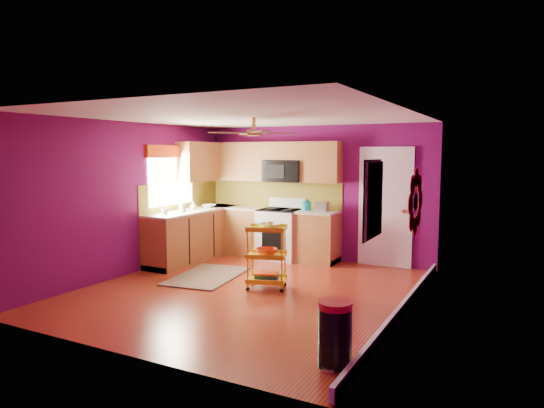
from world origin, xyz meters
The scene contains 18 objects.
ground centered at (0.00, 0.00, 0.00)m, with size 5.00×5.00×0.00m, color maroon.
room_envelope centered at (0.03, 0.00, 1.63)m, with size 4.54×5.04×2.52m.
lower_cabinets centered at (-1.35, 1.82, 0.43)m, with size 2.81×2.31×0.94m.
electric_range centered at (-0.55, 2.17, 0.48)m, with size 0.76×0.66×1.13m.
upper_cabinetry centered at (-1.24, 2.17, 1.80)m, with size 2.80×2.30×1.26m.
left_window centered at (-2.22, 1.05, 1.74)m, with size 0.08×1.35×1.08m.
panel_door centered at (1.35, 2.47, 1.02)m, with size 0.95×0.11×2.15m.
right_wall_art centered at (2.23, -0.34, 1.44)m, with size 0.04×2.74×1.04m.
ceiling_fan centered at (0.00, 0.20, 2.29)m, with size 1.01×1.01×0.26m.
shag_rug centered at (-0.98, 0.39, 0.01)m, with size 0.92×1.50×0.02m, color black.
rolling_cart centered at (0.20, 0.24, 0.52)m, with size 0.66×0.56×1.01m.
trash_can centered at (1.99, -1.76, 0.31)m, with size 0.41×0.41×0.62m.
teal_kettle centered at (-0.06, 2.26, 1.02)m, with size 0.18×0.18×0.21m.
toaster centered at (0.27, 2.21, 1.03)m, with size 0.22×0.15×0.18m, color beige.
soap_bottle_a centered at (-1.92, 0.97, 1.04)m, with size 0.09×0.09×0.20m, color #EA3F72.
soap_bottle_b centered at (-1.97, 1.36, 1.02)m, with size 0.12×0.12×0.16m, color white.
counter_dish centered at (-1.91, 1.77, 0.97)m, with size 0.25×0.25×0.06m, color white.
counter_cup centered at (-2.01, 0.61, 0.99)m, with size 0.13×0.13×0.10m, color white.
Camera 1 is at (3.50, -5.91, 1.99)m, focal length 32.00 mm.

